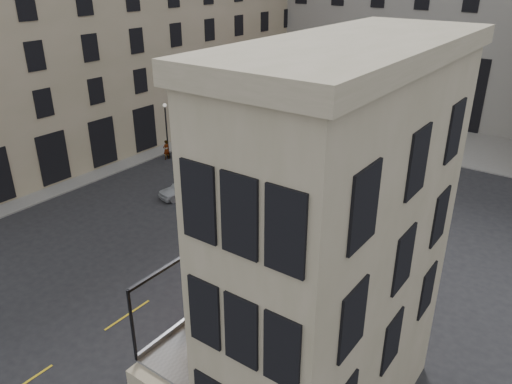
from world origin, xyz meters
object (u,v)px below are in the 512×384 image
Objects in this scene: bus_near at (270,265)px; pedestrian_c at (369,126)px; car_b at (299,156)px; cafe_table_near at (198,328)px; bicycle at (205,198)px; cafe_chair_c at (285,299)px; car_a at (183,188)px; car_c at (203,152)px; cafe_chair_d at (315,274)px; cafe_chair_b at (272,309)px; pedestrian_b at (375,120)px; pedestrian_a at (237,124)px; street_lamp_b at (350,115)px; traffic_light_near at (272,200)px; cafe_chair_a at (215,356)px; cafe_table_far at (274,257)px; cyclist at (220,202)px; traffic_light_far at (248,114)px; pedestrian_d at (421,143)px; bus_far at (289,105)px; street_lamp_a at (167,134)px; cafe_table_mid at (250,279)px; pedestrian_e at (166,150)px.

pedestrian_c is at bearing 105.01° from bus_near.
cafe_table_near is at bearing -65.86° from car_b.
cafe_chair_c is at bearing -125.08° from bicycle.
car_c is at bearing 136.46° from car_a.
cafe_chair_b is at bearing -92.45° from cafe_chair_d.
pedestrian_b is (-8.75, 33.80, -1.70)m from bus_near.
car_a is at bearing -67.12° from pedestrian_a.
cafe_chair_b is at bearing 92.39° from pedestrian_c.
street_lamp_b is at bearing 48.10° from pedestrian_c.
traffic_light_near reaches higher than car_b.
cafe_table_near reaches higher than car_b.
pedestrian_b is 1.72× the size of cafe_chair_a.
cafe_chair_c reaches higher than bicycle.
traffic_light_near is at bearing -46.06° from pedestrian_a.
car_a is 0.85× the size of car_b.
pedestrian_a is 34.01m from cafe_table_far.
cyclist is at bearing 6.02° from car_a.
traffic_light_far is 4.34× the size of cafe_chair_b.
pedestrian_b is (0.90, 15.05, 0.01)m from car_b.
street_lamp_b is at bearing 61.30° from pedestrian_d.
pedestrian_c is 41.89m from cafe_chair_a.
pedestrian_b is (2.29, 26.54, 0.27)m from bicycle.
pedestrian_a is at bearing 134.19° from traffic_light_near.
cafe_chair_d is at bearing 87.78° from cafe_chair_a.
cafe_chair_a reaches higher than pedestrian_d.
cafe_table_near is at bearing -104.21° from cafe_chair_d.
traffic_light_near is 22.56m from street_lamp_b.
street_lamp_b is at bearing 33.69° from traffic_light_far.
bus_far is at bearing 114.22° from car_a.
traffic_light_far is 2.10m from pedestrian_a.
bus_far is 38.39m from cafe_chair_c.
street_lamp_a is at bearing 40.46° from pedestrian_c.
pedestrian_c is 1.74× the size of cafe_chair_b.
pedestrian_b is at bearing 104.51° from bus_near.
bicycle is (7.46, -15.51, -1.91)m from traffic_light_far.
cafe_chair_a is at bearing -64.20° from car_b.
bus_near is at bearing -48.88° from pedestrian_a.
traffic_light_far is 0.95× the size of car_a.
bus_near reaches higher than bicycle.
cafe_chair_c reaches higher than pedestrian_c.
cyclist reaches higher than bicycle.
car_c is 27.89m from cafe_chair_d.
street_lamp_a is at bearing 142.52° from cafe_table_mid.
bus_near is at bearing -13.17° from car_a.
cafe_chair_c is 1.09× the size of cafe_chair_d.
pedestrian_e is (0.06, -0.29, -1.46)m from street_lamp_a.
cafe_table_far is (6.59, -9.53, 2.74)m from traffic_light_near.
bicycle is at bearing -60.13° from pedestrian_a.
pedestrian_c is 0.81× the size of pedestrian_e.
cafe_chair_b is at bearing 161.79° from pedestrian_d.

